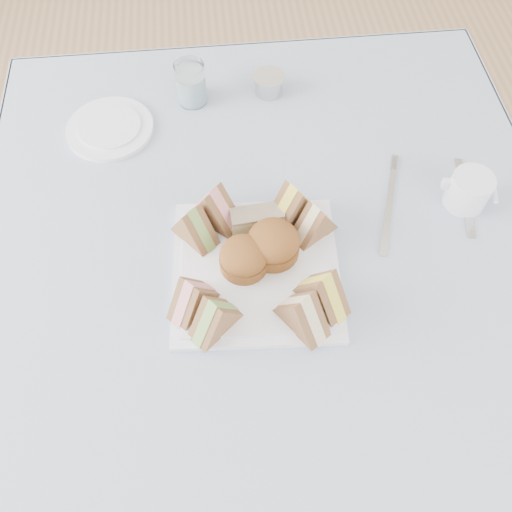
{
  "coord_description": "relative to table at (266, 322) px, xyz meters",
  "views": [
    {
      "loc": [
        -0.08,
        -0.53,
        1.53
      ],
      "look_at": [
        -0.03,
        -0.08,
        0.8
      ],
      "focal_mm": 38.0,
      "sensor_mm": 36.0,
      "label": 1
    }
  ],
  "objects": [
    {
      "name": "floor",
      "position": [
        0.0,
        0.0,
        -0.37
      ],
      "size": [
        4.0,
        4.0,
        0.0
      ],
      "primitive_type": "plane",
      "color": "#9E7751",
      "rests_on": "ground"
    },
    {
      "name": "table",
      "position": [
        0.0,
        0.0,
        0.0
      ],
      "size": [
        0.9,
        0.9,
        0.74
      ],
      "primitive_type": "cube",
      "color": "brown",
      "rests_on": "floor"
    },
    {
      "name": "tablecloth",
      "position": [
        0.0,
        0.0,
        0.37
      ],
      "size": [
        1.02,
        1.02,
        0.01
      ],
      "primitive_type": "cube",
      "color": "#96A6CA",
      "rests_on": "table"
    },
    {
      "name": "serving_plate",
      "position": [
        -0.03,
        -0.08,
        0.38
      ],
      "size": [
        0.29,
        0.29,
        0.01
      ],
      "primitive_type": "cube",
      "rotation": [
        0.0,
        0.0,
        -0.06
      ],
      "color": "white",
      "rests_on": "tablecloth"
    },
    {
      "name": "sandwich_fl_a",
      "position": [
        -0.14,
        -0.14,
        0.43
      ],
      "size": [
        0.09,
        0.09,
        0.08
      ],
      "primitive_type": null,
      "rotation": [
        0.0,
        0.0,
        0.78
      ],
      "color": "#956643",
      "rests_on": "serving_plate"
    },
    {
      "name": "sandwich_fl_b",
      "position": [
        -0.1,
        -0.17,
        0.43
      ],
      "size": [
        0.09,
        0.09,
        0.08
      ],
      "primitive_type": null,
      "rotation": [
        0.0,
        0.0,
        0.72
      ],
      "color": "#956643",
      "rests_on": "serving_plate"
    },
    {
      "name": "sandwich_fr_a",
      "position": [
        0.06,
        -0.15,
        0.43
      ],
      "size": [
        0.09,
        0.1,
        0.08
      ],
      "primitive_type": null,
      "rotation": [
        0.0,
        0.0,
        -0.93
      ],
      "color": "#956643",
      "rests_on": "serving_plate"
    },
    {
      "name": "sandwich_fr_b",
      "position": [
        0.03,
        -0.18,
        0.43
      ],
      "size": [
        0.09,
        0.1,
        0.08
      ],
      "primitive_type": null,
      "rotation": [
        0.0,
        0.0,
        -0.95
      ],
      "color": "#956643",
      "rests_on": "serving_plate"
    },
    {
      "name": "sandwich_bl_a",
      "position": [
        -0.13,
        -0.01,
        0.43
      ],
      "size": [
        0.09,
        0.09,
        0.08
      ],
      "primitive_type": null,
      "rotation": [
        0.0,
        0.0,
        2.26
      ],
      "color": "#956643",
      "rests_on": "serving_plate"
    },
    {
      "name": "sandwich_bl_b",
      "position": [
        -0.09,
        0.03,
        0.43
      ],
      "size": [
        0.1,
        0.1,
        0.08
      ],
      "primitive_type": null,
      "rotation": [
        0.0,
        0.0,
        2.42
      ],
      "color": "#956643",
      "rests_on": "serving_plate"
    },
    {
      "name": "sandwich_br_a",
      "position": [
        0.07,
        -0.02,
        0.43
      ],
      "size": [
        0.09,
        0.08,
        0.07
      ],
      "primitive_type": null,
      "rotation": [
        0.0,
        0.0,
        -2.55
      ],
      "color": "#956643",
      "rests_on": "serving_plate"
    },
    {
      "name": "sandwich_br_b",
      "position": [
        0.04,
        0.02,
        0.43
      ],
      "size": [
        0.1,
        0.09,
        0.08
      ],
      "primitive_type": null,
      "rotation": [
        0.0,
        0.0,
        -2.59
      ],
      "color": "#956643",
      "rests_on": "serving_plate"
    },
    {
      "name": "scone_left",
      "position": [
        -0.05,
        -0.07,
        0.42
      ],
      "size": [
        0.08,
        0.08,
        0.05
      ],
      "primitive_type": "cylinder",
      "rotation": [
        0.0,
        0.0,
        -0.01
      ],
      "color": "brown",
      "rests_on": "serving_plate"
    },
    {
      "name": "scone_right",
      "position": [
        -0.0,
        -0.05,
        0.42
      ],
      "size": [
        0.1,
        0.1,
        0.06
      ],
      "primitive_type": "cylinder",
      "rotation": [
        0.0,
        0.0,
        0.15
      ],
      "color": "brown",
      "rests_on": "serving_plate"
    },
    {
      "name": "pastry_slice",
      "position": [
        -0.02,
        0.0,
        0.41
      ],
      "size": [
        0.09,
        0.04,
        0.04
      ],
      "primitive_type": "cube",
      "rotation": [
        0.0,
        0.0,
        0.09
      ],
      "color": "#C4BA79",
      "rests_on": "serving_plate"
    },
    {
      "name": "side_plate",
      "position": [
        -0.29,
        0.27,
        0.38
      ],
      "size": [
        0.19,
        0.19,
        0.01
      ],
      "primitive_type": "cylinder",
      "rotation": [
        0.0,
        0.0,
        0.12
      ],
      "color": "white",
      "rests_on": "tablecloth"
    },
    {
      "name": "water_glass",
      "position": [
        -0.12,
        0.34,
        0.42
      ],
      "size": [
        0.08,
        0.08,
        0.09
      ],
      "primitive_type": "cylinder",
      "rotation": [
        0.0,
        0.0,
        -0.33
      ],
      "color": "white",
      "rests_on": "tablecloth"
    },
    {
      "name": "tea_strainer",
      "position": [
        0.04,
        0.35,
        0.39
      ],
      "size": [
        0.08,
        0.08,
        0.04
      ],
      "primitive_type": "cylinder",
      "rotation": [
        0.0,
        0.0,
        -0.3
      ],
      "color": "#BBBBBB",
      "rests_on": "tablecloth"
    },
    {
      "name": "knife",
      "position": [
        0.36,
        0.04,
        0.38
      ],
      "size": [
        0.04,
        0.18,
        0.0
      ],
      "primitive_type": "cube",
      "rotation": [
        0.0,
        0.0,
        -0.17
      ],
      "color": "#BBBBBB",
      "rests_on": "tablecloth"
    },
    {
      "name": "fork",
      "position": [
        0.21,
        0.02,
        0.38
      ],
      "size": [
        0.07,
        0.19,
        0.0
      ],
      "primitive_type": "cube",
      "rotation": [
        0.0,
        0.0,
        -0.32
      ],
      "color": "#BBBBBB",
      "rests_on": "tablecloth"
    },
    {
      "name": "creamer_jug",
      "position": [
        0.35,
        0.03,
        0.41
      ],
      "size": [
        0.09,
        0.09,
        0.06
      ],
      "primitive_type": "cylinder",
      "rotation": [
        0.0,
        0.0,
        -0.22
      ],
      "color": "white",
      "rests_on": "tablecloth"
    }
  ]
}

